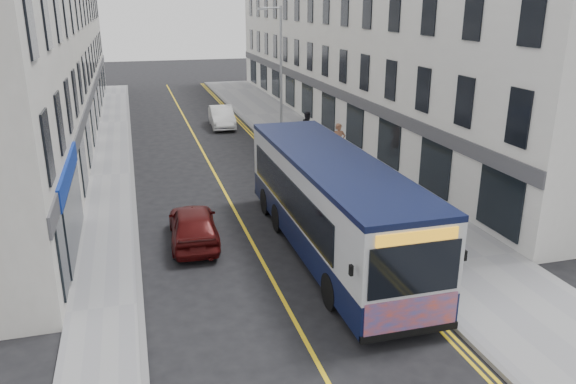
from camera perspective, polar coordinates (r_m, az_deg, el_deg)
ground at (r=18.27m, az=-2.13°, el=-7.94°), size 140.00×140.00×0.00m
pavement_east at (r=30.73m, az=3.90°, el=3.36°), size 4.50×64.00×0.12m
pavement_west at (r=29.07m, az=-17.50°, el=1.61°), size 2.00×64.00×0.12m
kerb_east at (r=30.07m, az=-0.15°, el=3.07°), size 0.18×64.00×0.13m
kerb_west at (r=29.05m, az=-15.54°, el=1.80°), size 0.18×64.00×0.13m
road_centre_line at (r=29.31m, az=-7.71°, el=2.35°), size 0.12×64.00×0.01m
road_dbl_yellow_inner at (r=29.97m, az=-0.98°, el=2.89°), size 0.10×64.00×0.01m
road_dbl_yellow_outer at (r=30.02m, az=-0.61°, el=2.92°), size 0.10×64.00×0.01m
terrace_east at (r=39.95m, az=7.04°, el=16.21°), size 6.00×46.00×13.00m
terrace_west at (r=37.28m, az=-24.61°, el=14.54°), size 6.00×46.00×13.00m
streetlamp at (r=31.15m, az=-0.86°, el=11.73°), size 1.32×0.18×8.00m
city_bus at (r=18.83m, az=4.36°, el=-0.99°), size 2.73×11.71×3.40m
bicycle at (r=18.19m, az=13.33°, el=-6.50°), size 1.94×1.28×0.96m
pedestrian_near at (r=30.16m, az=5.18°, el=5.09°), size 0.76×0.53×1.98m
pedestrian_far at (r=33.75m, az=2.03°, el=6.58°), size 1.15×1.04×1.92m
car_white at (r=39.04m, az=-6.75°, el=7.59°), size 1.71×4.37×1.42m
car_maroon at (r=20.24m, az=-9.59°, el=-3.28°), size 1.85×4.19×1.40m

